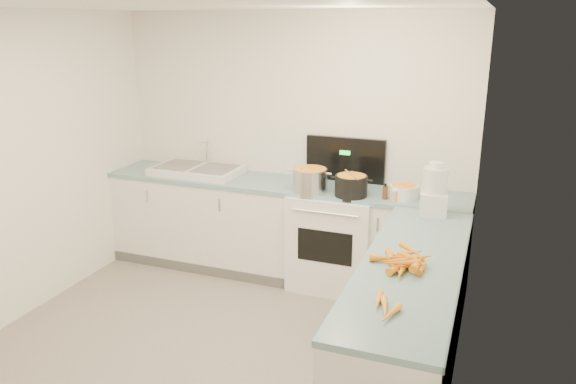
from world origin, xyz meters
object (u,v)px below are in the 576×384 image
(mixing_bowl, at_px, (404,192))
(spice_jar, at_px, (394,196))
(sink, at_px, (197,170))
(stove, at_px, (335,237))
(black_pot, at_px, (351,187))
(extract_bottle, at_px, (385,193))
(steel_pot, at_px, (310,181))
(food_processor, at_px, (434,192))

(mixing_bowl, height_order, spice_jar, mixing_bowl)
(sink, xyz_separation_m, mixing_bowl, (2.07, -0.08, 0.02))
(mixing_bowl, bearing_deg, sink, 177.75)
(stove, relative_size, sink, 1.58)
(spice_jar, bearing_deg, black_pot, 176.73)
(extract_bottle, bearing_deg, mixing_bowl, 29.53)
(sink, distance_m, steel_pot, 1.26)
(steel_pot, height_order, extract_bottle, steel_pot)
(stove, height_order, black_pot, stove)
(stove, relative_size, food_processor, 3.26)
(steel_pot, bearing_deg, sink, 172.06)
(black_pot, distance_m, food_processor, 0.77)
(steel_pot, relative_size, food_processor, 0.75)
(spice_jar, bearing_deg, stove, 161.96)
(stove, height_order, spice_jar, stove)
(stove, relative_size, mixing_bowl, 5.39)
(black_pot, bearing_deg, mixing_bowl, 12.08)
(steel_pot, bearing_deg, spice_jar, -1.75)
(sink, height_order, black_pot, sink)
(steel_pot, bearing_deg, extract_bottle, 1.00)
(spice_jar, bearing_deg, food_processor, -31.09)
(sink, distance_m, food_processor, 2.39)
(stove, distance_m, mixing_bowl, 0.81)
(steel_pot, relative_size, spice_jar, 3.64)
(food_processor, bearing_deg, steel_pot, 168.17)
(steel_pot, bearing_deg, stove, 38.58)
(spice_jar, xyz_separation_m, food_processor, (0.34, -0.21, 0.14))
(mixing_bowl, xyz_separation_m, spice_jar, (-0.06, -0.12, -0.02))
(steel_pot, distance_m, black_pot, 0.38)
(spice_jar, distance_m, food_processor, 0.42)
(sink, bearing_deg, extract_bottle, -4.83)
(sink, relative_size, black_pot, 3.03)
(black_pot, xyz_separation_m, spice_jar, (0.38, -0.02, -0.04))
(sink, xyz_separation_m, black_pot, (1.63, -0.18, 0.04))
(mixing_bowl, relative_size, spice_jar, 2.94)
(food_processor, bearing_deg, sink, 170.23)
(spice_jar, bearing_deg, mixing_bowl, 62.95)
(extract_bottle, xyz_separation_m, spice_jar, (0.08, -0.03, -0.01))
(steel_pot, distance_m, mixing_bowl, 0.82)
(steel_pot, xyz_separation_m, mixing_bowl, (0.82, 0.09, -0.04))
(stove, distance_m, sink, 1.54)
(stove, relative_size, extract_bottle, 11.98)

